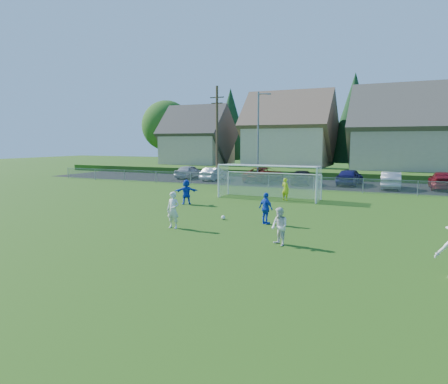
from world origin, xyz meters
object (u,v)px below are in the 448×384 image
Objects in this scene: car_e at (350,177)px; player_blue_a at (266,208)px; car_b at (214,174)px; car_f at (391,180)px; player_blue_b at (186,192)px; soccer_ball at (223,217)px; car_g at (443,181)px; player_white_a at (173,210)px; car_d at (302,177)px; soccer_goal at (270,176)px; car_a at (189,172)px; car_c at (264,175)px; goalkeeper at (285,189)px; player_white_b at (279,227)px.

player_blue_a is at bearing 91.30° from car_e.
car_e is at bearing -175.41° from car_b.
car_e is 3.96m from car_f.
player_blue_b is (-6.93, 3.98, 0.02)m from player_blue_a.
soccer_ball is 23.52m from car_g.
player_white_a is 0.38× the size of car_d.
soccer_goal is (1.03, 11.70, 0.74)m from player_white_a.
player_white_a is 24.07m from car_b.
soccer_goal is (-0.27, 8.75, 1.52)m from soccer_ball.
soccer_ball is at bearing 84.45° from car_e.
car_b is (-8.75, 22.42, -0.21)m from player_white_a.
player_blue_a is 0.36× the size of car_a.
player_blue_b reaches higher than player_blue_a.
car_c is at bearing 178.00° from car_a.
soccer_ball is 2.58m from player_blue_a.
goalkeeper is at bearing -51.17° from player_blue_a.
player_blue_a reaches higher than car_e.
goalkeeper is 12.91m from car_c.
car_g is at bearing 62.09° from player_white_a.
soccer_ball is at bearing 109.56° from car_c.
soccer_ball is 0.05× the size of car_d.
soccer_ball is 24.39m from car_a.
soccer_goal reaches higher than player_blue_b.
player_blue_b is 16.05m from car_d.
car_e is (14.02, 0.96, 0.11)m from car_b.
car_g is (13.14, 23.27, -0.12)m from player_white_a.
car_g is at bearing -179.09° from car_a.
car_f is (5.18, 19.16, -0.05)m from player_blue_a.
goalkeeper is at bearing 122.45° from car_c.
car_e is (8.45, 0.59, 0.02)m from car_c.
goalkeeper is 0.30× the size of car_g.
car_c is 1.21× the size of car_f.
soccer_ball is 0.05× the size of car_f.
player_blue_a reaches higher than car_c.
player_blue_a is 22.54m from car_g.
player_white_a reaches higher than car_e.
car_c is 12.16m from car_f.
soccer_goal is (-1.37, 0.55, 0.82)m from goalkeeper.
car_d is (-1.47, 11.12, -0.12)m from goalkeeper.
car_g reaches higher than soccer_ball.
player_white_a is 0.32× the size of car_c.
player_white_a is 0.38× the size of car_e.
player_white_a is 26.26m from car_a.
player_white_a is 23.68m from car_f.
player_white_b is at bearing -8.24° from player_white_a.
car_d is at bearing 19.75° from car_e.
player_white_a is 11.77m from soccer_goal.
soccer_ball is 19.33m from car_d.
player_white_b is at bearing 127.22° from car_a.
player_blue_b is at bearing 139.56° from soccer_ball.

